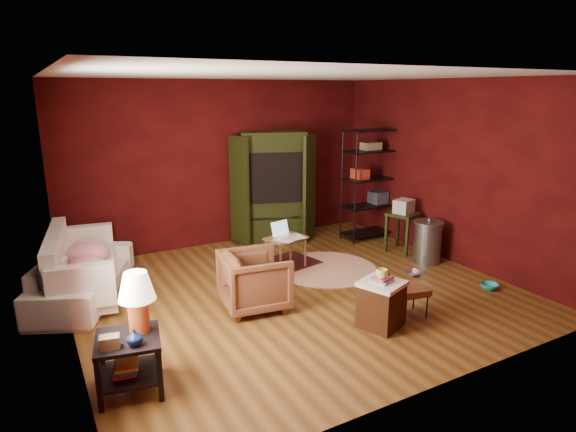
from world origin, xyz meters
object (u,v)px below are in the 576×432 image
object	(u,v)px
side_table	(133,321)
wire_shelving	(370,180)
armchair	(255,278)
hamper	(381,303)
laptop_desk	(286,240)
tv_armoire	(273,184)
sofa	(83,267)

from	to	relation	value
side_table	wire_shelving	distance (m)	5.39
armchair	hamper	distance (m)	1.55
laptop_desk	wire_shelving	size ratio (longest dim) A/B	0.36
armchair	wire_shelving	world-z (taller)	wire_shelving
armchair	tv_armoire	bearing A→B (deg)	-23.98
sofa	hamper	size ratio (longest dim) A/B	3.29
wire_shelving	tv_armoire	bearing A→B (deg)	152.64
laptop_desk	tv_armoire	bearing A→B (deg)	56.71
hamper	laptop_desk	world-z (taller)	laptop_desk
hamper	tv_armoire	bearing A→B (deg)	82.62
sofa	tv_armoire	world-z (taller)	tv_armoire
tv_armoire	wire_shelving	distance (m)	1.73
sofa	laptop_desk	bearing A→B (deg)	-73.58
wire_shelving	side_table	bearing A→B (deg)	-151.85
laptop_desk	hamper	bearing A→B (deg)	-101.60
hamper	wire_shelving	bearing A→B (deg)	54.19
sofa	wire_shelving	size ratio (longest dim) A/B	1.05
armchair	laptop_desk	xyz separation A→B (m)	(0.99, 1.01, 0.05)
sofa	wire_shelving	xyz separation A→B (m)	(4.86, 0.25, 0.68)
armchair	side_table	size ratio (longest dim) A/B	0.72
armchair	tv_armoire	size ratio (longest dim) A/B	0.41
armchair	wire_shelving	xyz separation A→B (m)	(3.06, 1.65, 0.69)
hamper	laptop_desk	distance (m)	2.16
armchair	tv_armoire	distance (m)	2.91
laptop_desk	side_table	bearing A→B (deg)	-156.16
tv_armoire	side_table	bearing A→B (deg)	-114.22
sofa	hamper	xyz separation A→B (m)	(2.85, -2.54, -0.12)
sofa	side_table	size ratio (longest dim) A/B	1.90
laptop_desk	wire_shelving	bearing A→B (deg)	4.08
wire_shelving	hamper	bearing A→B (deg)	-126.78
sofa	armchair	world-z (taller)	sofa
hamper	wire_shelving	world-z (taller)	wire_shelving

